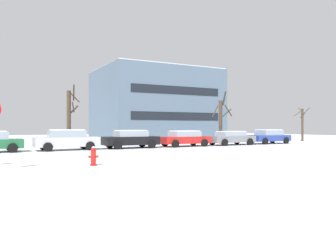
% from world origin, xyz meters
% --- Properties ---
extents(ground_plane, '(120.00, 120.00, 0.00)m').
position_xyz_m(ground_plane, '(0.00, 0.00, 0.00)').
color(ground_plane, white).
extents(road_surface, '(80.00, 9.88, 0.00)m').
position_xyz_m(road_surface, '(0.00, 3.94, 0.00)').
color(road_surface, silver).
rests_on(road_surface, ground).
extents(fire_hydrant, '(0.44, 0.30, 0.85)m').
position_xyz_m(fire_hydrant, '(3.12, -0.80, 0.43)').
color(fire_hydrant, red).
rests_on(fire_hydrant, ground).
extents(parked_car_silver, '(4.57, 2.05, 1.52)m').
position_xyz_m(parked_car_silver, '(4.16, 9.87, 0.77)').
color(parked_car_silver, silver).
rests_on(parked_car_silver, ground).
extents(parked_car_black, '(4.46, 2.12, 1.45)m').
position_xyz_m(parked_car_black, '(9.17, 9.88, 0.74)').
color(parked_car_black, black).
rests_on(parked_car_black, ground).
extents(parked_car_red, '(4.55, 2.08, 1.38)m').
position_xyz_m(parked_car_red, '(14.18, 9.86, 0.71)').
color(parked_car_red, red).
rests_on(parked_car_red, ground).
extents(parked_car_gray, '(4.62, 2.12, 1.31)m').
position_xyz_m(parked_car_gray, '(19.19, 9.79, 0.69)').
color(parked_car_gray, slate).
rests_on(parked_car_gray, ground).
extents(parked_car_blue, '(4.49, 2.13, 1.44)m').
position_xyz_m(parked_car_blue, '(24.20, 10.04, 0.74)').
color(parked_car_blue, '#283D93').
rests_on(parked_car_blue, ground).
extents(tree_far_left, '(1.48, 1.48, 4.02)m').
position_xyz_m(tree_far_left, '(32.21, 12.72, 2.07)').
color(tree_far_left, '#423326').
rests_on(tree_far_left, ground).
extents(tree_far_right, '(2.06, 2.21, 5.31)m').
position_xyz_m(tree_far_right, '(20.03, 12.45, 2.42)').
color(tree_far_right, '#423326').
rests_on(tree_far_right, ground).
extents(tree_far_mid, '(1.15, 1.72, 5.30)m').
position_xyz_m(tree_far_mid, '(5.21, 14.00, 2.55)').
color(tree_far_mid, '#423326').
rests_on(tree_far_mid, ground).
extents(building_far_right, '(13.90, 11.27, 8.77)m').
position_xyz_m(building_far_right, '(17.75, 23.02, 4.38)').
color(building_far_right, slate).
rests_on(building_far_right, ground).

